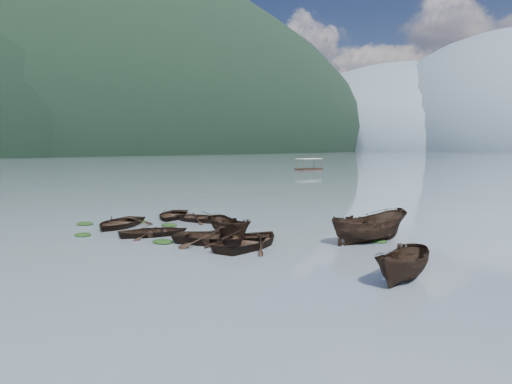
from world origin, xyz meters
The scene contains 21 objects.
ground_plane centered at (0.00, 0.00, 0.00)m, with size 2400.00×2400.00×0.00m, color slate.
left_ridge_far centered at (-480.00, 250.00, 0.00)m, with size 560.00×1400.00×380.00m, color black.
haze_mtn_a centered at (-260.00, 900.00, 0.00)m, with size 520.00×520.00×280.00m, color #475666.
rowboat_0 centered at (-5.80, 5.25, 0.00)m, with size 3.12×4.37×0.91m, color black.
rowboat_1 centered at (-1.88, 4.56, 0.00)m, with size 2.77×3.89×0.80m, color black.
rowboat_2 centered at (2.15, 6.46, 0.00)m, with size 1.41×3.74×1.44m, color black.
rowboat_3 centered at (4.30, 5.30, 0.00)m, with size 3.44×4.82×1.00m, color black.
rowboat_4 centered at (2.63, 5.01, 0.00)m, with size 3.52×4.93×1.02m, color black.
rowboat_5 centered at (12.52, 3.72, 0.00)m, with size 1.42×3.78×1.46m, color black.
rowboat_6 centered at (-5.70, 9.82, 0.00)m, with size 2.91×4.08×0.85m, color black.
rowboat_7 centered at (-3.36, 9.88, 0.00)m, with size 2.85×4.00×0.83m, color black.
rowboat_8 centered at (8.89, 9.73, 0.00)m, with size 1.84×4.88×1.88m, color black.
weed_clump_0 centered at (-5.08, 2.14, 0.00)m, with size 1.04×0.85×0.23m, color black.
weed_clump_1 centered at (-3.47, 7.29, 0.00)m, with size 1.12×0.90×0.25m, color black.
weed_clump_2 centered at (0.07, 3.37, 0.00)m, with size 1.18×0.95×0.26m, color black.
weed_clump_3 centered at (2.61, 4.79, 0.00)m, with size 0.96×0.81×0.21m, color black.
weed_clump_4 centered at (11.42, 7.89, 0.00)m, with size 1.31×1.04×0.27m, color black.
weed_clump_5 centered at (-8.32, 4.48, 0.00)m, with size 1.16×0.94×0.25m, color black.
weed_clump_6 centered at (-6.07, 7.24, 0.00)m, with size 0.95×0.79×0.20m, color black.
weed_clump_7 centered at (9.19, 10.04, 0.00)m, with size 1.09×0.87×0.24m, color black.
pontoon_left centered at (-32.46, 79.58, 0.00)m, with size 2.75×6.60×2.53m, color black, non-canonical shape.
Camera 1 is at (17.54, -13.07, 4.93)m, focal length 32.00 mm.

